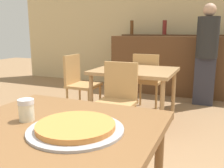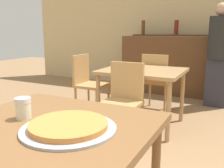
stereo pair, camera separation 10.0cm
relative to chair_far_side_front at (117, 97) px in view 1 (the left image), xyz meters
The scene contains 11 objects.
wall_back 3.15m from the chair_far_side_front, 84.79° to the left, with size 8.00×0.05×2.80m.
dining_table_near 1.51m from the chair_far_side_front, 79.47° to the right, with size 0.97×0.89×0.76m.
dining_table_far 0.61m from the chair_far_side_front, 90.00° to the left, with size 0.99×0.85×0.73m.
bar_counter 2.52m from the chair_far_side_front, 83.75° to the left, with size 2.60×0.56×1.11m.
bar_back_shelf 2.73m from the chair_far_side_front, 84.55° to the left, with size 2.39×0.24×0.32m.
chair_far_side_front is the anchor object (origin of this frame).
chair_far_side_back 1.20m from the chair_far_side_front, 90.00° to the left, with size 0.40×0.40×0.88m.
chair_far_side_left 1.02m from the chair_far_side_front, 143.89° to the left, with size 0.40×0.40×0.88m.
pizza_tray 1.56m from the chair_far_side_front, 74.91° to the right, with size 0.43×0.43×0.04m.
cheese_shaker 1.50m from the chair_far_side_front, 85.86° to the right, with size 0.08×0.08×0.11m.
person_standing 2.10m from the chair_far_side_front, 68.07° to the left, with size 0.34×0.34×1.63m.
Camera 1 is at (0.69, -0.91, 1.20)m, focal length 40.00 mm.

